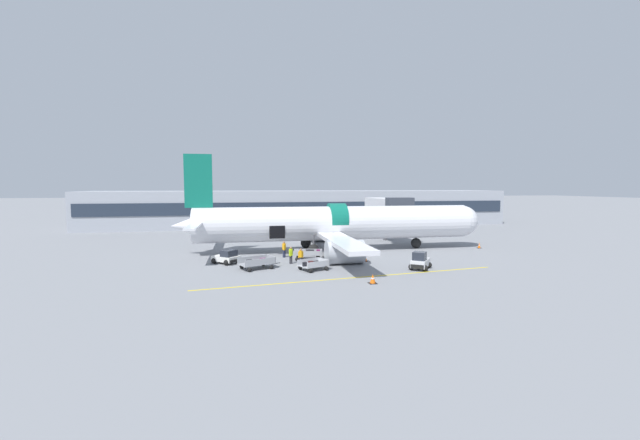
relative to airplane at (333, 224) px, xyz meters
The scene contains 17 objects.
ground_plane 4.73m from the airplane, 67.82° to the right, with size 500.00×500.00×0.00m, color gray.
apron_marking_line 14.01m from the airplane, 94.63° to the right, with size 26.62×3.51×0.01m.
terminal_strip 31.92m from the airplane, 87.61° to the left, with size 79.43×13.25×6.72m.
jet_bridge_stub 11.60m from the airplane, 35.53° to the left, with size 3.33×11.43×6.16m.
airplane is the anchor object (origin of this frame).
baggage_tug_lead 13.37m from the airplane, 156.01° to the right, with size 2.93×2.86×1.36m.
baggage_tug_mid 13.06m from the airplane, 64.59° to the right, with size 2.52×2.70×1.65m.
baggage_cart_loading 6.73m from the airplane, 126.62° to the right, with size 3.98×2.38×1.12m.
baggage_cart_queued 12.72m from the airplane, 137.07° to the right, with size 4.06×2.85×1.08m.
baggage_cart_empty 11.14m from the airplane, 112.43° to the right, with size 3.40×2.65×0.93m.
ground_crew_loader_a 9.43m from the airplane, 122.84° to the right, with size 0.57×0.47×1.64m.
ground_crew_loader_b 7.19m from the airplane, 153.05° to the right, with size 0.43×0.60×1.73m.
ground_crew_driver 3.56m from the airplane, 99.24° to the right, with size 0.49×0.55×1.63m.
ground_crew_supervisor 9.16m from the airplane, 130.80° to the right, with size 0.50×0.58×1.69m.
safety_cone_nose 18.42m from the airplane, ahead, with size 0.49×0.49×0.69m.
safety_cone_engine_left 16.03m from the airplane, 91.70° to the right, with size 0.64×0.64×0.74m.
safety_cone_wingtip 7.76m from the airplane, 76.04° to the right, with size 0.46×0.46×0.77m.
Camera 1 is at (-11.72, -41.24, 7.56)m, focal length 22.00 mm.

